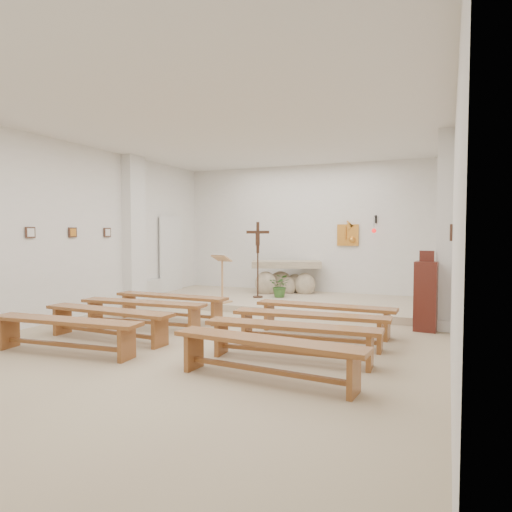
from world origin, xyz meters
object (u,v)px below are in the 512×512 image
at_px(bench_right_front, 325,312).
at_px(bench_right_fourth, 267,349).
at_px(donation_pedestal, 426,296).
at_px(bench_left_front, 171,301).
at_px(bench_left_fourth, 65,328).
at_px(bench_left_third, 108,317).
at_px(bench_right_third, 291,334).
at_px(lectern, 222,278).
at_px(bench_left_second, 143,308).
at_px(crucifix_stand, 258,254).
at_px(altar, 285,279).
at_px(bench_right_second, 310,321).

bearing_deg(bench_right_front, bench_right_fourth, -88.56).
relative_size(donation_pedestal, bench_left_front, 0.59).
xyz_separation_m(donation_pedestal, bench_left_fourth, (-4.64, -3.61, -0.24)).
xyz_separation_m(bench_left_third, bench_right_third, (3.08, 0.00, 0.00)).
relative_size(lectern, bench_left_second, 0.46).
relative_size(bench_left_third, bench_right_fourth, 1.00).
xyz_separation_m(bench_left_front, bench_right_fourth, (3.08, -2.68, 0.00)).
height_order(crucifix_stand, bench_left_front, crucifix_stand).
height_order(donation_pedestal, bench_right_third, donation_pedestal).
relative_size(lectern, bench_left_front, 0.46).
relative_size(bench_left_second, bench_right_fourth, 1.00).
height_order(donation_pedestal, bench_left_fourth, donation_pedestal).
xyz_separation_m(altar, bench_left_front, (-1.09, -3.64, -0.12)).
distance_m(lectern, crucifix_stand, 1.25).
distance_m(lectern, bench_left_second, 2.47).
height_order(altar, bench_left_front, altar).
relative_size(altar, lectern, 1.72).
xyz_separation_m(crucifix_stand, bench_left_third, (-0.76, -4.37, -0.83)).
bearing_deg(lectern, crucifix_stand, 78.78).
bearing_deg(altar, lectern, -130.45).
bearing_deg(donation_pedestal, bench_right_third, -114.93).
bearing_deg(bench_left_second, bench_left_fourth, -93.34).
bearing_deg(bench_right_fourth, lectern, 128.04).
relative_size(crucifix_stand, bench_left_third, 0.76).
bearing_deg(altar, crucifix_stand, -128.23).
xyz_separation_m(altar, donation_pedestal, (3.54, -2.70, 0.12)).
relative_size(altar, bench_right_third, 0.79).
bearing_deg(crucifix_stand, bench_left_front, -123.44).
xyz_separation_m(altar, lectern, (-0.77, -2.11, 0.19)).
xyz_separation_m(donation_pedestal, bench_left_third, (-4.64, -2.72, -0.24)).
bearing_deg(lectern, bench_right_second, -30.50).
xyz_separation_m(altar, crucifix_stand, (-0.34, -1.05, 0.70)).
distance_m(donation_pedestal, bench_left_second, 4.99).
distance_m(lectern, bench_right_front, 3.16).
relative_size(bench_right_third, bench_left_fourth, 1.00).
relative_size(bench_right_second, bench_right_third, 1.00).
bearing_deg(lectern, altar, 80.94).
height_order(bench_right_front, bench_left_second, same).
relative_size(donation_pedestal, bench_right_second, 0.59).
distance_m(donation_pedestal, bench_left_third, 5.38).
height_order(lectern, bench_right_fourth, lectern).
distance_m(bench_right_front, bench_left_third, 3.56).
bearing_deg(bench_right_front, altar, 120.00).
bearing_deg(bench_left_third, lectern, 87.29).
xyz_separation_m(donation_pedestal, bench_right_second, (-1.56, -1.83, -0.24)).
xyz_separation_m(lectern, bench_right_front, (2.75, -1.54, -0.32)).
distance_m(bench_right_front, bench_left_fourth, 4.08).
bearing_deg(bench_left_fourth, donation_pedestal, 33.58).
bearing_deg(crucifix_stand, lectern, -129.29).
bearing_deg(lectern, donation_pedestal, 3.07).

